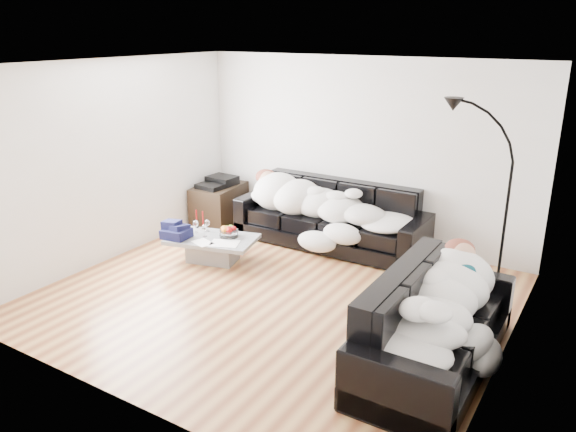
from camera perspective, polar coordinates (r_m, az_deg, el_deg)
The scene contains 24 objects.
ground at distance 6.55m, azimuth -1.39°, elevation -8.20°, with size 5.00×5.00×0.00m, color #96502D.
wall_back at distance 8.00m, azimuth 7.41°, elevation 6.53°, with size 5.00×0.02×2.60m, color silver.
wall_left at distance 7.69m, azimuth -17.35°, elevation 5.35°, with size 0.02×4.50×2.60m, color silver.
wall_right at distance 5.21m, azimuth 22.21°, elevation -1.35°, with size 0.02×4.50×2.60m, color silver.
ceiling at distance 5.86m, azimuth -1.60°, elevation 15.13°, with size 5.00×5.00×0.00m, color white.
sofa_back at distance 7.92m, azimuth 4.31°, elevation 0.08°, with size 2.72×0.94×0.89m, color black.
sofa_right at distance 5.31m, azimuth 14.84°, elevation -10.36°, with size 2.17×0.93×0.88m, color black.
sleeper_back at distance 7.81m, azimuth 4.18°, elevation 1.41°, with size 2.30×0.80×0.46m, color white, non-canonical shape.
sleeper_right at distance 5.21m, azimuth 15.03°, elevation -8.35°, with size 1.86×0.79×0.46m, color white, non-canonical shape.
teal_cushion at distance 5.79m, azimuth 16.52°, elevation -4.91°, with size 0.36×0.30×0.20m, color #0A414B.
coffee_table at distance 7.51m, azimuth -7.67°, elevation -3.36°, with size 1.14×0.66×0.33m, color #939699.
fruit_bowl at distance 7.42m, azimuth -6.03°, elevation -1.55°, with size 0.25×0.25×0.16m, color white.
wine_glass_a at distance 7.65m, azimuth -8.20°, elevation -0.98°, with size 0.07×0.07×0.16m, color white.
wine_glass_b at distance 7.62m, azimuth -9.34°, elevation -1.06°, with size 0.07×0.07×0.18m, color white.
wine_glass_c at distance 7.46m, azimuth -8.48°, elevation -1.50°, with size 0.07×0.07×0.16m, color white.
candle_left at distance 7.80m, azimuth -9.26°, elevation -0.29°, with size 0.05×0.05×0.25m, color maroon.
candle_right at distance 7.80m, azimuth -8.64°, elevation -0.36°, with size 0.04×0.04×0.23m, color maroon.
newspaper_a at distance 7.22m, azimuth -6.48°, elevation -2.76°, with size 0.36×0.28×0.01m, color silver.
newspaper_b at distance 7.28m, azimuth -8.66°, elevation -2.67°, with size 0.27×0.19×0.01m, color silver.
navy_jacket at distance 7.47m, azimuth -11.62°, elevation -0.91°, with size 0.37×0.31×0.19m, color black, non-canonical shape.
shoes at distance 5.59m, azimuth 10.27°, elevation -13.00°, with size 0.49×0.35×0.11m, color #472311, non-canonical shape.
av_cabinet at distance 8.96m, azimuth -7.00°, elevation 1.25°, with size 0.60×0.87×0.60m, color black.
stereo at distance 8.86m, azimuth -7.09°, elevation 3.50°, with size 0.44×0.34×0.13m, color black.
floor_lamp at distance 6.53m, azimuth 21.22°, elevation -0.22°, with size 0.72×0.29×1.98m, color black, non-canonical shape.
Camera 1 is at (3.20, -4.89, 2.96)m, focal length 35.00 mm.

